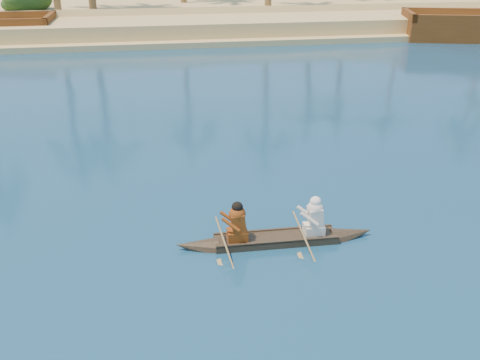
{
  "coord_description": "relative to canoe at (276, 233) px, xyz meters",
  "views": [
    {
      "loc": [
        5.47,
        -11.81,
        6.32
      ],
      "look_at": [
        7.46,
        0.11,
        0.83
      ],
      "focal_mm": 40.0,
      "sensor_mm": 36.0,
      "label": 1
    }
  ],
  "objects": [
    {
      "name": "canoe",
      "position": [
        0.0,
        0.0,
        0.0
      ],
      "size": [
        4.55,
        0.68,
        1.25
      ],
      "rotation": [
        0.0,
        0.0,
        -0.02
      ],
      "color": "#3E3122",
      "rests_on": "ground"
    },
    {
      "name": "shrub_cluster",
      "position": [
        -8.0,
        33.11,
        0.96
      ],
      "size": [
        100.0,
        6.0,
        2.4
      ],
      "primitive_type": null,
      "color": "#204017",
      "rests_on": "ground"
    },
    {
      "name": "sandy_embankment",
      "position": [
        -8.0,
        48.49,
        0.29
      ],
      "size": [
        150.0,
        51.0,
        1.5
      ],
      "color": "tan",
      "rests_on": "ground"
    }
  ]
}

